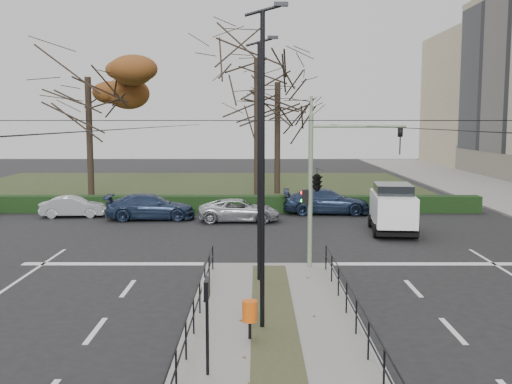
# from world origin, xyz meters

# --- Properties ---
(ground) EXTENTS (140.00, 140.00, 0.00)m
(ground) POSITION_xyz_m (0.00, 0.00, 0.00)
(ground) COLOR black
(ground) RESTS_ON ground
(median_island) EXTENTS (4.40, 15.00, 0.14)m
(median_island) POSITION_xyz_m (0.00, -2.50, 0.07)
(median_island) COLOR slate
(median_island) RESTS_ON ground
(park) EXTENTS (38.00, 26.00, 0.10)m
(park) POSITION_xyz_m (-6.00, 32.00, 0.05)
(park) COLOR #273018
(park) RESTS_ON ground
(hedge) EXTENTS (38.00, 1.00, 1.00)m
(hedge) POSITION_xyz_m (-6.00, 18.60, 0.50)
(hedge) COLOR black
(hedge) RESTS_ON ground
(median_railing) EXTENTS (4.14, 13.24, 0.92)m
(median_railing) POSITION_xyz_m (0.00, -2.60, 0.98)
(median_railing) COLOR black
(median_railing) RESTS_ON median_island
(catenary) EXTENTS (20.00, 34.00, 6.00)m
(catenary) POSITION_xyz_m (0.00, 1.62, 3.42)
(catenary) COLOR black
(catenary) RESTS_ON ground
(traffic_light) EXTENTS (3.80, 2.17, 5.59)m
(traffic_light) POSITION_xyz_m (1.83, 4.50, 3.39)
(traffic_light) COLOR gray
(traffic_light) RESTS_ON median_island
(litter_bin) EXTENTS (0.38, 0.38, 0.96)m
(litter_bin) POSITION_xyz_m (-0.63, -2.94, 0.83)
(litter_bin) COLOR black
(litter_bin) RESTS_ON median_island
(info_panel) EXTENTS (0.12, 0.54, 2.07)m
(info_panel) POSITION_xyz_m (-1.51, -5.05, 1.77)
(info_panel) COLOR black
(info_panel) RESTS_ON median_island
(streetlamp_median_near) EXTENTS (0.69, 0.14, 8.24)m
(streetlamp_median_near) POSITION_xyz_m (-0.30, -2.12, 4.33)
(streetlamp_median_near) COLOR black
(streetlamp_median_near) RESTS_ON median_island
(streetlamp_median_far) EXTENTS (0.67, 0.14, 8.07)m
(streetlamp_median_far) POSITION_xyz_m (-0.36, 2.53, 4.24)
(streetlamp_median_far) COLOR black
(streetlamp_median_far) RESTS_ON median_island
(parked_car_second) EXTENTS (3.76, 1.66, 1.20)m
(parked_car_second) POSITION_xyz_m (-10.99, 16.78, 0.60)
(parked_car_second) COLOR #ABADB3
(parked_car_second) RESTS_ON ground
(parked_car_third) EXTENTS (5.06, 2.33, 1.43)m
(parked_car_third) POSITION_xyz_m (-6.40, 15.93, 0.72)
(parked_car_third) COLOR #1F2C49
(parked_car_third) RESTS_ON ground
(parked_car_fourth) EXTENTS (4.49, 2.14, 1.24)m
(parked_car_fourth) POSITION_xyz_m (-1.40, 15.26, 0.62)
(parked_car_fourth) COLOR #ABADB3
(parked_car_fourth) RESTS_ON ground
(white_van) EXTENTS (2.45, 4.70, 2.42)m
(white_van) POSITION_xyz_m (6.24, 11.98, 1.26)
(white_van) COLOR white
(white_van) RESTS_ON ground
(rust_tree) EXTENTS (9.69, 9.69, 11.03)m
(rust_tree) POSITION_xyz_m (-12.05, 24.42, 8.48)
(rust_tree) COLOR black
(rust_tree) RESTS_ON park
(bare_tree_center) EXTENTS (6.92, 6.92, 10.93)m
(bare_tree_center) POSITION_xyz_m (1.09, 27.38, 7.72)
(bare_tree_center) COLOR black
(bare_tree_center) RESTS_ON park
(bare_tree_near) EXTENTS (7.67, 7.67, 12.62)m
(bare_tree_near) POSITION_xyz_m (-0.42, 22.79, 8.90)
(bare_tree_near) COLOR black
(bare_tree_near) RESTS_ON park
(parked_car_fifth) EXTENTS (5.21, 2.28, 1.49)m
(parked_car_fifth) POSITION_xyz_m (3.69, 18.00, 0.74)
(parked_car_fifth) COLOR #1F2C49
(parked_car_fifth) RESTS_ON ground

